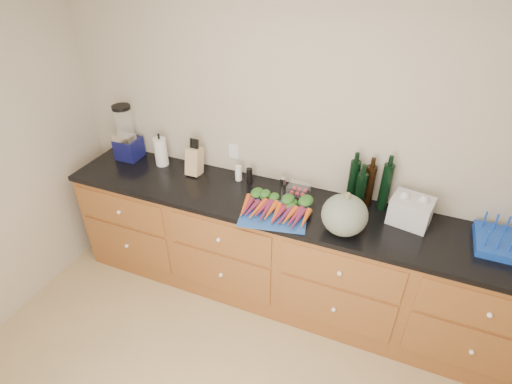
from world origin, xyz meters
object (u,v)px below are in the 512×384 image
at_px(knife_block, 194,161).
at_px(dish_rack, 512,243).
at_px(tomato_box, 299,189).
at_px(carrots, 276,208).
at_px(blender_appliance, 126,136).
at_px(paper_towel, 161,152).
at_px(squash, 345,215).
at_px(cutting_board, 274,215).

xyz_separation_m(knife_block, dish_rack, (2.31, -0.06, -0.07)).
bearing_deg(dish_rack, tomato_box, 176.39).
bearing_deg(carrots, blender_appliance, 169.23).
relative_size(knife_block, tomato_box, 1.41).
bearing_deg(blender_appliance, tomato_box, 0.47).
distance_m(carrots, paper_towel, 1.17).
xyz_separation_m(carrots, dish_rack, (1.50, 0.20, 0.00)).
relative_size(blender_appliance, tomato_box, 3.03).
relative_size(squash, paper_towel, 1.26).
bearing_deg(cutting_board, knife_block, 159.50).
height_order(squash, tomato_box, squash).
relative_size(blender_appliance, paper_towel, 1.99).
distance_m(cutting_board, blender_appliance, 1.52).
bearing_deg(cutting_board, paper_towel, 164.26).
relative_size(carrots, squash, 1.62).
bearing_deg(squash, dish_rack, 12.87).
bearing_deg(cutting_board, squash, 0.82).
relative_size(blender_appliance, knife_block, 2.15).
xyz_separation_m(knife_block, tomato_box, (0.88, 0.03, -0.07)).
distance_m(squash, blender_appliance, 1.98).
bearing_deg(blender_appliance, carrots, -10.77).
distance_m(blender_appliance, tomato_box, 1.55).
bearing_deg(squash, paper_towel, 169.05).
height_order(squash, knife_block, squash).
xyz_separation_m(cutting_board, squash, (0.48, 0.01, 0.13)).
xyz_separation_m(carrots, knife_block, (-0.80, 0.26, 0.07)).
height_order(carrots, blender_appliance, blender_appliance).
bearing_deg(dish_rack, carrots, -172.35).
height_order(carrots, tomato_box, carrots).
relative_size(carrots, blender_appliance, 1.02).
relative_size(cutting_board, paper_towel, 1.93).
bearing_deg(tomato_box, blender_appliance, -179.53).
bearing_deg(squash, knife_block, 167.16).
height_order(paper_towel, tomato_box, paper_towel).
height_order(squash, blender_appliance, blender_appliance).
bearing_deg(knife_block, cutting_board, -20.50).
distance_m(squash, dish_rack, 1.05).
height_order(carrots, dish_rack, dish_rack).
bearing_deg(tomato_box, squash, -38.44).
bearing_deg(blender_appliance, paper_towel, 0.45).
bearing_deg(paper_towel, cutting_board, -15.74).
bearing_deg(paper_towel, tomato_box, 0.47).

